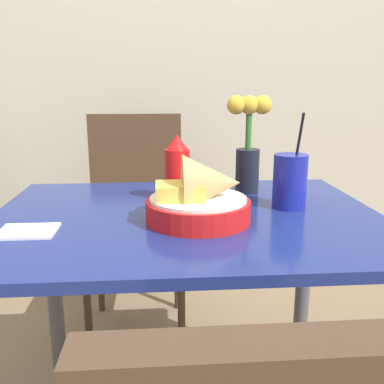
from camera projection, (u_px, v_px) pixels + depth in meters
name	position (u px, v px, depth m)	size (l,w,h in m)	color
wall_window	(171.00, 29.00, 2.03)	(7.00, 0.06, 2.60)	#B7B2A3
dining_table	(187.00, 258.00, 1.10)	(0.97, 0.74, 0.73)	navy
chair_far_window	(136.00, 204.00, 1.84)	(0.40, 0.40, 0.92)	#473323
food_basket	(202.00, 198.00, 1.00)	(0.25, 0.25, 0.16)	red
ketchup_bottle	(177.00, 169.00, 1.17)	(0.07, 0.07, 0.18)	red
drink_cup	(290.00, 183.00, 1.11)	(0.09, 0.09, 0.25)	#192399
flower_vase	(248.00, 142.00, 1.25)	(0.13, 0.07, 0.28)	black
napkin	(28.00, 231.00, 0.93)	(0.12, 0.10, 0.01)	white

